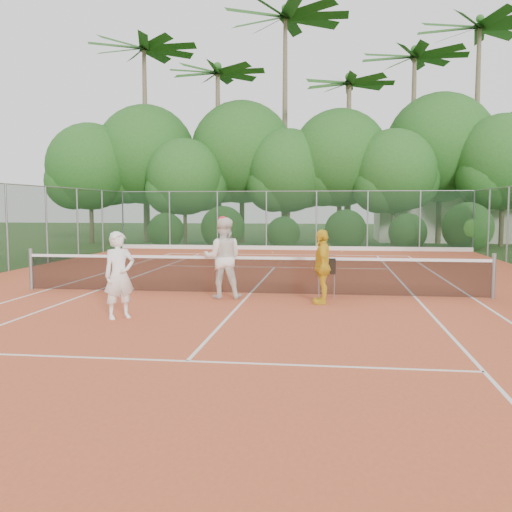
{
  "coord_description": "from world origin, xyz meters",
  "views": [
    {
      "loc": [
        2.04,
        -14.26,
        2.25
      ],
      "look_at": [
        0.31,
        -1.2,
        1.1
      ],
      "focal_mm": 40.0,
      "sensor_mm": 36.0,
      "label": 1
    }
  ],
  "objects": [
    {
      "name": "tennis_net",
      "position": [
        0.0,
        0.0,
        0.53
      ],
      "size": [
        11.97,
        0.1,
        1.1
      ],
      "color": "gray",
      "rests_on": "clay_court"
    },
    {
      "name": "stray_ball_c",
      "position": [
        -0.24,
        8.91,
        0.05
      ],
      "size": [
        0.07,
        0.07,
        0.07
      ],
      "primitive_type": "sphere",
      "color": "#D6E334",
      "rests_on": "clay_court"
    },
    {
      "name": "stray_ball_b",
      "position": [
        2.56,
        13.52,
        0.05
      ],
      "size": [
        0.07,
        0.07,
        0.07
      ],
      "primitive_type": "sphere",
      "color": "#BBDD33",
      "rests_on": "clay_court"
    },
    {
      "name": "fence_back",
      "position": [
        0.0,
        15.0,
        1.52
      ],
      "size": [
        18.07,
        0.07,
        3.0
      ],
      "color": "#19381E",
      "rests_on": "clay_court"
    },
    {
      "name": "club_building",
      "position": [
        9.0,
        24.0,
        1.5
      ],
      "size": [
        8.0,
        5.0,
        3.0
      ],
      "primitive_type": "cube",
      "color": "beige",
      "rests_on": "ground"
    },
    {
      "name": "court_markings",
      "position": [
        0.0,
        0.0,
        0.02
      ],
      "size": [
        11.03,
        23.83,
        0.01
      ],
      "color": "white",
      "rests_on": "clay_court"
    },
    {
      "name": "clay_court",
      "position": [
        0.0,
        0.0,
        0.01
      ],
      "size": [
        18.0,
        36.0,
        0.02
      ],
      "primitive_type": "cube",
      "color": "#C4522D",
      "rests_on": "ground"
    },
    {
      "name": "stray_ball_a",
      "position": [
        -0.73,
        12.62,
        0.05
      ],
      "size": [
        0.07,
        0.07,
        0.07
      ],
      "primitive_type": "sphere",
      "color": "#C7D030",
      "rests_on": "clay_court"
    },
    {
      "name": "player_yellow",
      "position": [
        1.84,
        -1.2,
        0.87
      ],
      "size": [
        0.46,
        1.02,
        1.71
      ],
      "primitive_type": "imported",
      "rotation": [
        0.0,
        0.0,
        -1.53
      ],
      "color": "yellow",
      "rests_on": "clay_court"
    },
    {
      "name": "player_center_grp",
      "position": [
        -0.56,
        -0.71,
        1.01
      ],
      "size": [
        1.03,
        0.84,
        1.99
      ],
      "color": "white",
      "rests_on": "clay_court"
    },
    {
      "name": "ground",
      "position": [
        0.0,
        0.0,
        0.0
      ],
      "size": [
        120.0,
        120.0,
        0.0
      ],
      "primitive_type": "plane",
      "color": "#244318",
      "rests_on": "ground"
    },
    {
      "name": "player_white",
      "position": [
        -2.12,
        -3.49,
        0.89
      ],
      "size": [
        0.75,
        0.73,
        1.74
      ],
      "primitive_type": "imported",
      "rotation": [
        0.0,
        0.0,
        0.74
      ],
      "color": "white",
      "rests_on": "clay_court"
    },
    {
      "name": "ball_hopper",
      "position": [
        1.94,
        -0.35,
        0.77
      ],
      "size": [
        0.41,
        0.41,
        0.95
      ],
      "rotation": [
        0.0,
        0.0,
        -0.03
      ],
      "color": "gray",
      "rests_on": "clay_court"
    },
    {
      "name": "tropical_treeline",
      "position": [
        1.43,
        20.22,
        5.11
      ],
      "size": [
        32.1,
        8.49,
        15.03
      ],
      "color": "brown",
      "rests_on": "ground"
    }
  ]
}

